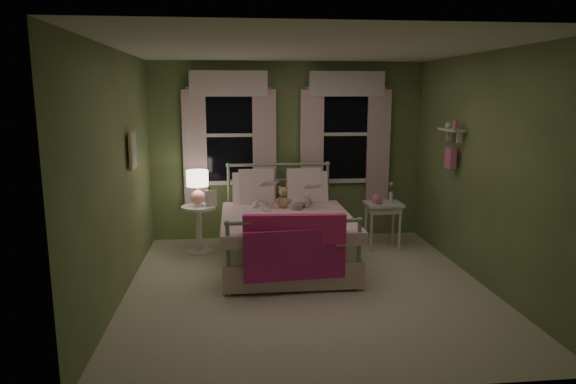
{
  "coord_description": "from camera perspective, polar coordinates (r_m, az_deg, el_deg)",
  "views": [
    {
      "loc": [
        -0.8,
        -5.42,
        2.14
      ],
      "look_at": [
        -0.17,
        0.48,
        1.0
      ],
      "focal_mm": 32.0,
      "sensor_mm": 36.0,
      "label": 1
    }
  ],
  "objects": [
    {
      "name": "child_left",
      "position": [
        6.78,
        -3.04,
        0.89
      ],
      "size": [
        0.31,
        0.23,
        0.79
      ],
      "primitive_type": "imported",
      "rotation": [
        0.0,
        0.0,
        3.29
      ],
      "color": "#F7D1DD",
      "rests_on": "bed"
    },
    {
      "name": "child_right",
      "position": [
        6.84,
        1.65,
        0.64
      ],
      "size": [
        0.42,
        0.39,
        0.71
      ],
      "primitive_type": "imported",
      "rotation": [
        0.0,
        0.0,
        2.73
      ],
      "color": "#F7D1DD",
      "rests_on": "bed"
    },
    {
      "name": "book_left",
      "position": [
        6.54,
        -2.92,
        0.48
      ],
      "size": [
        0.22,
        0.15,
        0.26
      ],
      "primitive_type": "imported",
      "rotation": [
        1.22,
        0.0,
        0.19
      ],
      "color": "beige",
      "rests_on": "child_left"
    },
    {
      "name": "nightstand_right",
      "position": [
        7.27,
        10.52,
        -1.95
      ],
      "size": [
        0.5,
        0.4,
        0.64
      ],
      "color": "white",
      "rests_on": "ground"
    },
    {
      "name": "table_lamp",
      "position": [
        6.97,
        -10.02,
        0.91
      ],
      "size": [
        0.29,
        0.29,
        0.46
      ],
      "color": "#FF9E96",
      "rests_on": "nightstand_left"
    },
    {
      "name": "framed_picture",
      "position": [
        6.17,
        -16.85,
        4.45
      ],
      "size": [
        0.03,
        0.32,
        0.42
      ],
      "color": "beige",
      "rests_on": "room_shell"
    },
    {
      "name": "room_shell",
      "position": [
        5.55,
        2.25,
        2.15
      ],
      "size": [
        4.2,
        4.2,
        4.2
      ],
      "color": "beige",
      "rests_on": "ground"
    },
    {
      "name": "bud_vase",
      "position": [
        7.3,
        11.38,
        -0.0
      ],
      "size": [
        0.06,
        0.06,
        0.28
      ],
      "color": "white",
      "rests_on": "nightstand_right"
    },
    {
      "name": "window_left",
      "position": [
        7.47,
        -6.52,
        6.83
      ],
      "size": [
        1.34,
        0.13,
        1.96
      ],
      "color": "black",
      "rests_on": "room_shell"
    },
    {
      "name": "pink_throw",
      "position": [
        5.48,
        0.75,
        -5.34
      ],
      "size": [
        1.1,
        0.22,
        0.71
      ],
      "color": "#F63089",
      "rests_on": "bed"
    },
    {
      "name": "window_right",
      "position": [
        7.65,
        6.41,
        6.93
      ],
      "size": [
        1.34,
        0.13,
        1.96
      ],
      "color": "black",
      "rests_on": "room_shell"
    },
    {
      "name": "nightstand_left",
      "position": [
        7.08,
        -9.88,
        -3.37
      ],
      "size": [
        0.46,
        0.46,
        0.65
      ],
      "color": "white",
      "rests_on": "ground"
    },
    {
      "name": "teddy_bear",
      "position": [
        6.68,
        -0.55,
        -0.77
      ],
      "size": [
        0.22,
        0.18,
        0.3
      ],
      "color": "tan",
      "rests_on": "bed"
    },
    {
      "name": "book_right",
      "position": [
        6.6,
        1.94,
        0.21
      ],
      "size": [
        0.2,
        0.12,
        0.26
      ],
      "primitive_type": "imported",
      "rotation": [
        1.22,
        0.0,
        0.03
      ],
      "color": "beige",
      "rests_on": "child_right"
    },
    {
      "name": "wall_shelf",
      "position": [
        6.72,
        17.66,
        5.1
      ],
      "size": [
        0.15,
        0.5,
        0.6
      ],
      "color": "white",
      "rests_on": "room_shell"
    },
    {
      "name": "book_nightstand",
      "position": [
        6.94,
        -9.16,
        -1.6
      ],
      "size": [
        0.23,
        0.27,
        0.02
      ],
      "primitive_type": "imported",
      "rotation": [
        0.0,
        0.0,
        0.35
      ],
      "color": "beige",
      "rests_on": "nightstand_left"
    },
    {
      "name": "bed",
      "position": [
        6.52,
        -0.32,
        -4.74
      ],
      "size": [
        1.58,
        2.04,
        1.18
      ],
      "color": "white",
      "rests_on": "ground"
    },
    {
      "name": "pink_toy",
      "position": [
        7.2,
        9.82,
        -0.75
      ],
      "size": [
        0.14,
        0.2,
        0.14
      ],
      "color": "pink",
      "rests_on": "nightstand_right"
    }
  ]
}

